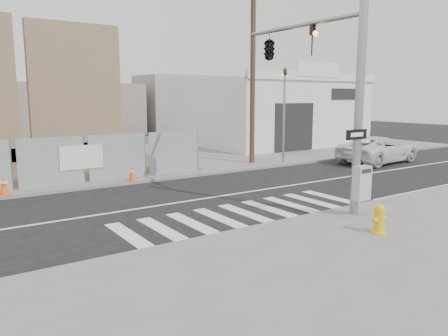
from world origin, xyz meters
TOP-DOWN VIEW (x-y plane):
  - ground at (0.00, 0.00)m, footprint 100.00×100.00m
  - sidewalk_far at (0.00, 14.00)m, footprint 50.00×20.00m
  - signal_pole at (2.49, -2.05)m, footprint 0.96×5.87m
  - far_signal_pole at (8.00, 4.60)m, footprint 0.16×0.20m
  - concrete_wall_right at (-0.50, 14.08)m, footprint 5.50×1.30m
  - auto_shop at (14.00, 12.97)m, footprint 12.00×10.20m
  - utility_pole_right at (6.50, 5.50)m, footprint 1.60×0.28m
  - fire_hydrant at (1.50, -6.44)m, footprint 0.50×0.50m
  - suv at (12.97, 2.05)m, footprint 5.64×2.99m
  - traffic_cone_c at (-6.11, 4.22)m, footprint 0.40×0.40m
  - traffic_cone_d at (-1.10, 4.22)m, footprint 0.42×0.42m

SIDE VIEW (x-z plane):
  - ground at x=0.00m, z-range 0.00..0.00m
  - sidewalk_far at x=0.00m, z-range 0.00..0.12m
  - traffic_cone_d at x=-1.10m, z-range 0.11..0.75m
  - traffic_cone_c at x=-6.11m, z-range 0.11..0.87m
  - fire_hydrant at x=1.50m, z-range 0.12..0.90m
  - suv at x=12.97m, z-range 0.00..1.51m
  - auto_shop at x=14.00m, z-range -0.44..5.51m
  - concrete_wall_right at x=-0.50m, z-range -0.62..7.38m
  - far_signal_pole at x=8.00m, z-range 0.68..6.28m
  - signal_pole at x=2.49m, z-range 1.28..8.28m
  - utility_pole_right at x=6.50m, z-range 0.20..10.20m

